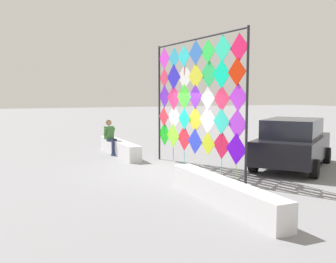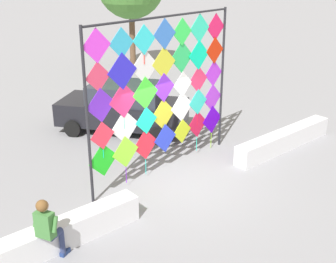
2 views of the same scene
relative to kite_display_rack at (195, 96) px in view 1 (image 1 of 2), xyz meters
name	(u,v)px [view 1 (image 1 of 2)]	position (x,y,z in m)	size (l,w,h in m)	color
ground	(168,172)	(-0.18, -0.88, -2.41)	(120.00, 120.00, 0.00)	gray
plaza_ledge_left	(119,148)	(-4.10, -1.30, -2.12)	(4.12, 0.47, 0.58)	silver
plaza_ledge_right	(223,193)	(3.74, -1.30, -2.12)	(4.12, 0.47, 0.58)	silver
kite_display_rack	(195,96)	(0.00, 0.00, 0.00)	(4.98, 0.51, 4.22)	#232328
seated_vendor	(110,134)	(-4.22, -1.62, -1.58)	(0.68, 0.60, 1.43)	navy
parked_car	(293,143)	(0.93, 3.21, -1.57)	(3.99, 4.48, 1.65)	black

